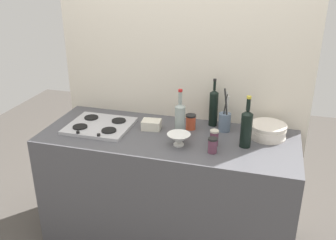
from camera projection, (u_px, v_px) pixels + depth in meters
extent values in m
plane|color=#47423D|center=(168.00, 238.00, 2.99)|extent=(6.00, 6.00, 0.00)
cube|color=#4C4C51|center=(168.00, 190.00, 2.81)|extent=(1.80, 0.70, 0.90)
cube|color=beige|center=(182.00, 85.00, 2.87)|extent=(1.90, 0.06, 2.31)
cube|color=#B2B2B7|center=(100.00, 126.00, 2.76)|extent=(0.45, 0.40, 0.02)
cylinder|color=black|center=(80.00, 127.00, 2.71)|extent=(0.10, 0.10, 0.01)
cylinder|color=black|center=(109.00, 130.00, 2.65)|extent=(0.10, 0.10, 0.01)
cylinder|color=black|center=(91.00, 117.00, 2.87)|extent=(0.10, 0.10, 0.01)
cylinder|color=black|center=(119.00, 121.00, 2.81)|extent=(0.10, 0.10, 0.01)
cylinder|color=black|center=(78.00, 132.00, 2.61)|extent=(0.02, 0.02, 0.02)
cylinder|color=black|center=(99.00, 135.00, 2.57)|extent=(0.02, 0.02, 0.02)
cylinder|color=silver|center=(267.00, 136.00, 2.61)|extent=(0.25, 0.25, 0.01)
cylinder|color=silver|center=(267.00, 134.00, 2.61)|extent=(0.25, 0.25, 0.01)
cylinder|color=silver|center=(267.00, 133.00, 2.60)|extent=(0.25, 0.25, 0.01)
cylinder|color=silver|center=(267.00, 131.00, 2.60)|extent=(0.25, 0.25, 0.01)
cylinder|color=silver|center=(268.00, 129.00, 2.59)|extent=(0.25, 0.25, 0.01)
cylinder|color=silver|center=(268.00, 127.00, 2.59)|extent=(0.25, 0.25, 0.01)
cylinder|color=silver|center=(268.00, 125.00, 2.58)|extent=(0.25, 0.25, 0.01)
cylinder|color=black|center=(213.00, 109.00, 2.76)|extent=(0.06, 0.06, 0.25)
cone|color=black|center=(214.00, 91.00, 2.70)|extent=(0.06, 0.06, 0.02)
cylinder|color=black|center=(215.00, 86.00, 2.68)|extent=(0.02, 0.02, 0.07)
cylinder|color=black|center=(215.00, 80.00, 2.67)|extent=(0.02, 0.02, 0.02)
cylinder|color=black|center=(246.00, 130.00, 2.44)|extent=(0.07, 0.07, 0.23)
cone|color=black|center=(248.00, 112.00, 2.39)|extent=(0.07, 0.07, 0.03)
cylinder|color=black|center=(248.00, 104.00, 2.37)|extent=(0.03, 0.03, 0.08)
cylinder|color=gold|center=(249.00, 97.00, 2.35)|extent=(0.03, 0.03, 0.02)
cylinder|color=gray|center=(180.00, 121.00, 2.60)|extent=(0.07, 0.07, 0.22)
cone|color=gray|center=(180.00, 105.00, 2.55)|extent=(0.07, 0.07, 0.03)
cylinder|color=gray|center=(180.00, 97.00, 2.53)|extent=(0.03, 0.03, 0.08)
cylinder|color=#B21E1E|center=(180.00, 91.00, 2.51)|extent=(0.03, 0.03, 0.02)
cylinder|color=white|center=(179.00, 144.00, 2.50)|extent=(0.07, 0.07, 0.01)
cone|color=white|center=(179.00, 139.00, 2.48)|extent=(0.16, 0.16, 0.07)
cube|color=silver|center=(151.00, 125.00, 2.73)|extent=(0.15, 0.12, 0.07)
cylinder|color=slate|center=(225.00, 122.00, 2.69)|extent=(0.09, 0.09, 0.13)
cylinder|color=#262626|center=(226.00, 107.00, 2.62)|extent=(0.05, 0.01, 0.27)
cylinder|color=#262626|center=(225.00, 109.00, 2.65)|extent=(0.03, 0.03, 0.22)
cylinder|color=#B7B7B2|center=(227.00, 110.00, 2.64)|extent=(0.03, 0.04, 0.22)
cylinder|color=#B7B7B2|center=(227.00, 108.00, 2.64)|extent=(0.03, 0.05, 0.24)
cylinder|color=#66384C|center=(214.00, 139.00, 2.48)|extent=(0.06, 0.06, 0.10)
cylinder|color=beige|center=(215.00, 131.00, 2.46)|extent=(0.06, 0.06, 0.01)
cylinder|color=#66384C|center=(213.00, 146.00, 2.39)|extent=(0.06, 0.06, 0.09)
cylinder|color=black|center=(213.00, 139.00, 2.37)|extent=(0.06, 0.06, 0.01)
cylinder|color=#C64C2D|center=(191.00, 123.00, 2.72)|extent=(0.07, 0.07, 0.10)
cylinder|color=black|center=(191.00, 116.00, 2.70)|extent=(0.07, 0.07, 0.01)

